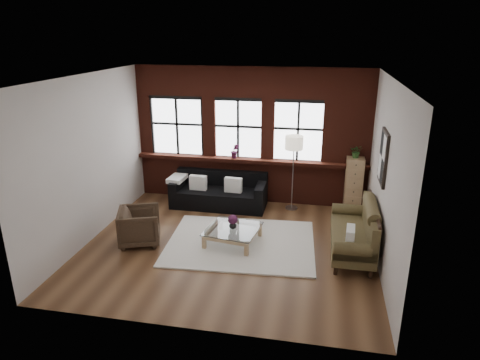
% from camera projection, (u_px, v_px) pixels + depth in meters
% --- Properties ---
extents(floor, '(5.50, 5.50, 0.00)m').
position_uv_depth(floor, '(229.00, 245.00, 8.30)').
color(floor, '#52331E').
rests_on(floor, ground).
extents(ceiling, '(5.50, 5.50, 0.00)m').
position_uv_depth(ceiling, '(227.00, 77.00, 7.24)').
color(ceiling, white).
rests_on(ceiling, ground).
extents(wall_back, '(5.50, 0.00, 5.50)m').
position_uv_depth(wall_back, '(251.00, 136.00, 10.09)').
color(wall_back, beige).
rests_on(wall_back, ground).
extents(wall_front, '(5.50, 0.00, 5.50)m').
position_uv_depth(wall_front, '(186.00, 225.00, 5.46)').
color(wall_front, beige).
rests_on(wall_front, ground).
extents(wall_left, '(0.00, 5.00, 5.00)m').
position_uv_depth(wall_left, '(90.00, 159.00, 8.27)').
color(wall_left, beige).
rests_on(wall_left, ground).
extents(wall_right, '(0.00, 5.00, 5.00)m').
position_uv_depth(wall_right, '(386.00, 176.00, 7.28)').
color(wall_right, beige).
rests_on(wall_right, ground).
extents(brick_backwall, '(5.50, 0.12, 3.20)m').
position_uv_depth(brick_backwall, '(251.00, 136.00, 10.03)').
color(brick_backwall, '#511D13').
rests_on(brick_backwall, floor).
extents(sill_ledge, '(5.50, 0.30, 0.08)m').
position_uv_depth(sill_ledge, '(250.00, 160.00, 10.14)').
color(sill_ledge, '#511D13').
rests_on(sill_ledge, brick_backwall).
extents(window_left, '(1.38, 0.10, 1.50)m').
position_uv_depth(window_left, '(177.00, 127.00, 10.32)').
color(window_left, black).
rests_on(window_left, brick_backwall).
extents(window_mid, '(1.38, 0.10, 1.50)m').
position_uv_depth(window_mid, '(238.00, 129.00, 10.05)').
color(window_mid, black).
rests_on(window_mid, brick_backwall).
extents(window_right, '(1.38, 0.10, 1.50)m').
position_uv_depth(window_right, '(298.00, 132.00, 9.80)').
color(window_right, black).
rests_on(window_right, brick_backwall).
extents(wall_poster, '(0.05, 0.74, 0.94)m').
position_uv_depth(wall_poster, '(383.00, 157.00, 7.48)').
color(wall_poster, black).
rests_on(wall_poster, wall_right).
extents(shag_rug, '(2.97, 2.40, 0.03)m').
position_uv_depth(shag_rug, '(241.00, 243.00, 8.38)').
color(shag_rug, silver).
rests_on(shag_rug, floor).
extents(dark_sofa, '(2.20, 0.89, 0.80)m').
position_uv_depth(dark_sofa, '(219.00, 190.00, 10.05)').
color(dark_sofa, black).
rests_on(dark_sofa, floor).
extents(pillow_a, '(0.41, 0.16, 0.34)m').
position_uv_depth(pillow_a, '(198.00, 183.00, 9.98)').
color(pillow_a, white).
rests_on(pillow_a, dark_sofa).
extents(pillow_b, '(0.41, 0.16, 0.34)m').
position_uv_depth(pillow_b, '(233.00, 185.00, 9.83)').
color(pillow_b, white).
rests_on(pillow_b, dark_sofa).
extents(vintage_settee, '(0.84, 1.90, 1.01)m').
position_uv_depth(vintage_settee, '(353.00, 228.00, 7.87)').
color(vintage_settee, '#4E4224').
rests_on(vintage_settee, floor).
extents(pillow_settee, '(0.17, 0.39, 0.34)m').
position_uv_depth(pillow_settee, '(350.00, 237.00, 7.31)').
color(pillow_settee, white).
rests_on(pillow_settee, vintage_settee).
extents(armchair, '(0.99, 0.98, 0.71)m').
position_uv_depth(armchair, '(140.00, 226.00, 8.31)').
color(armchair, '#34251A').
rests_on(armchair, floor).
extents(coffee_table, '(1.10, 1.10, 0.33)m').
position_uv_depth(coffee_table, '(233.00, 236.00, 8.35)').
color(coffee_table, tan).
rests_on(coffee_table, shag_rug).
extents(vase, '(0.19, 0.19, 0.15)m').
position_uv_depth(vase, '(233.00, 225.00, 8.27)').
color(vase, '#B2B2B2').
rests_on(vase, coffee_table).
extents(flowers, '(0.19, 0.19, 0.19)m').
position_uv_depth(flowers, '(233.00, 219.00, 8.23)').
color(flowers, '#521C40').
rests_on(flowers, vase).
extents(drawer_chest, '(0.39, 0.39, 1.26)m').
position_uv_depth(drawer_chest, '(353.00, 184.00, 9.74)').
color(drawer_chest, tan).
rests_on(drawer_chest, floor).
extents(potted_plant_top, '(0.30, 0.28, 0.30)m').
position_uv_depth(potted_plant_top, '(357.00, 151.00, 9.48)').
color(potted_plant_top, '#2D5923').
rests_on(potted_plant_top, drawer_chest).
extents(floor_lamp, '(0.40, 0.40, 1.89)m').
position_uv_depth(floor_lamp, '(293.00, 170.00, 9.73)').
color(floor_lamp, '#A5A5A8').
rests_on(floor_lamp, floor).
extents(sill_plant, '(0.23, 0.21, 0.36)m').
position_uv_depth(sill_plant, '(235.00, 151.00, 10.10)').
color(sill_plant, '#521C40').
rests_on(sill_plant, sill_ledge).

